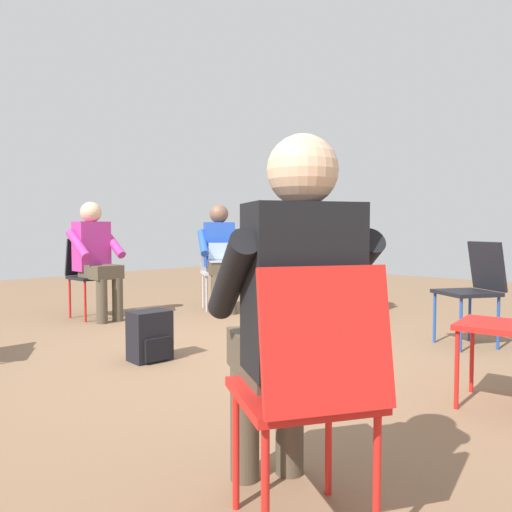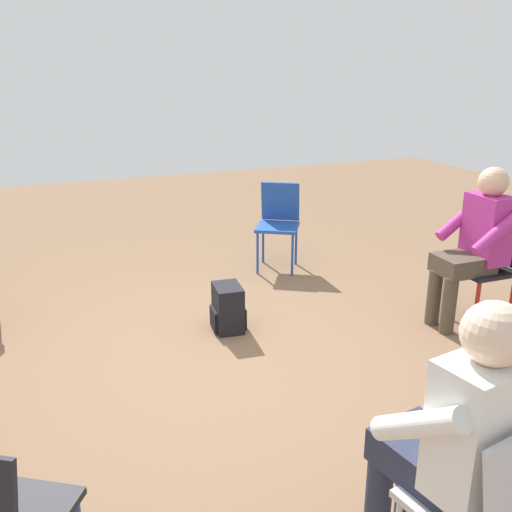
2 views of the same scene
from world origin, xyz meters
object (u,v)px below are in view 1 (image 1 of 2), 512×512
Objects in this scene: chair_southwest at (474,285)px; chair_southeast at (218,267)px; backpack_near_laptop_user at (150,339)px; chair_northwest at (311,382)px; person_in_black at (292,308)px; chair_south at (343,270)px; chair_east at (89,271)px; person_in_magenta at (96,254)px; person_with_laptop at (220,251)px; person_in_white at (337,253)px.

chair_southwest and chair_southeast have the same top height.
chair_northwest is at bearing 156.10° from backpack_near_laptop_user.
backpack_near_laptop_user is at bearing 98.52° from person_in_black.
chair_southwest is at bearing -127.49° from backpack_near_laptop_user.
person_in_black reaches higher than chair_northwest.
chair_east is (1.93, 2.01, 0.00)m from chair_south.
chair_southwest is at bearing 113.65° from chair_east.
chair_southwest and chair_south have the same top height.
chair_east is at bearing 37.18° from chair_south.
chair_east is 2.08m from backpack_near_laptop_user.
chair_southwest is 2.61m from backpack_near_laptop_user.
person_in_black is at bearing 84.83° from chair_southeast.
person_in_magenta is at bearing 39.82° from chair_south.
person_with_laptop is at bearing 150.70° from chair_east.
person_in_magenta reaches higher than chair_south.
person_in_magenta and person_in_black have the same top height.
person_with_laptop and person_in_black have the same top height.
chair_east is 0.69× the size of person_in_magenta.
chair_east is 1.46m from person_with_laptop.
chair_east is 0.69× the size of person_in_white.
chair_south is 0.26m from person_in_white.
person_in_magenta is 4.03m from person_in_black.
person_with_laptop reaches higher than chair_southeast.
chair_southwest reaches higher than backpack_near_laptop_user.
person_in_white is (-0.03, 0.16, 0.20)m from chair_south.
chair_south and chair_east have the same top height.
chair_south is 2.68m from person_in_magenta.
person_with_laptop reaches higher than chair_east.
chair_southeast is 0.69× the size of person_with_laptop.
chair_northwest is at bearing 133.68° from chair_southwest.
chair_southeast is 1.47m from chair_east.
person_in_magenta is 3.44× the size of backpack_near_laptop_user.
chair_northwest is (-3.46, 2.90, 0.00)m from chair_southeast.
chair_south is at bearing 61.74° from person_in_black.
person_with_laptop is at bearing 37.34° from chair_southwest.
chair_southwest is 2.80m from person_with_laptop.
person_in_white reaches higher than chair_east.
person_in_white is at bearing 19.02° from chair_southwest.
chair_southeast is 0.69× the size of person_in_white.
chair_northwest reaches higher than backpack_near_laptop_user.
person_in_magenta is at bearing 10.26° from person_with_laptop.
person_in_magenta is at bearing 100.15° from chair_northwest.
chair_southwest is at bearing 156.57° from person_in_white.
chair_south is 0.69× the size of person_in_black.
chair_southwest is 1.00× the size of chair_east.
chair_northwest is 4.00m from person_in_white.
chair_south and chair_southeast have the same top height.
person_in_white is at bearing 145.30° from chair_southeast.
person_with_laptop is at bearing 17.23° from person_in_white.
person_in_magenta is at bearing 36.96° from person_in_white.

